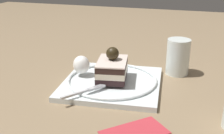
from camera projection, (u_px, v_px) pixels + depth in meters
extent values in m
plane|color=#887053|center=(122.00, 89.00, 0.71)|extent=(2.40, 2.40, 0.00)
cube|color=white|center=(112.00, 83.00, 0.72)|extent=(0.26, 0.26, 0.01)
torus|color=white|center=(112.00, 79.00, 0.72)|extent=(0.25, 0.25, 0.01)
cube|color=black|center=(112.00, 75.00, 0.72)|extent=(0.09, 0.11, 0.01)
cube|color=#F4E5C7|center=(112.00, 70.00, 0.71)|extent=(0.09, 0.11, 0.01)
cube|color=#33201A|center=(112.00, 64.00, 0.71)|extent=(0.09, 0.11, 0.01)
cube|color=#F3DCCE|center=(112.00, 61.00, 0.70)|extent=(0.09, 0.11, 0.00)
sphere|color=black|center=(113.00, 53.00, 0.70)|extent=(0.03, 0.03, 0.03)
ellipsoid|color=white|center=(81.00, 65.00, 0.74)|extent=(0.04, 0.04, 0.05)
cube|color=silver|center=(75.00, 94.00, 0.63)|extent=(0.05, 0.06, 0.00)
cube|color=silver|center=(91.00, 89.00, 0.65)|extent=(0.02, 0.02, 0.00)
cube|color=silver|center=(100.00, 87.00, 0.66)|extent=(0.02, 0.02, 0.00)
cube|color=silver|center=(100.00, 87.00, 0.66)|extent=(0.02, 0.02, 0.00)
cube|color=silver|center=(99.00, 86.00, 0.67)|extent=(0.02, 0.02, 0.00)
cube|color=silver|center=(98.00, 86.00, 0.67)|extent=(0.02, 0.02, 0.00)
cylinder|color=white|center=(178.00, 57.00, 0.78)|extent=(0.06, 0.06, 0.10)
cylinder|color=black|center=(177.00, 62.00, 0.79)|extent=(0.06, 0.06, 0.06)
cube|color=#B7303A|center=(134.00, 132.00, 0.53)|extent=(0.13, 0.13, 0.00)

